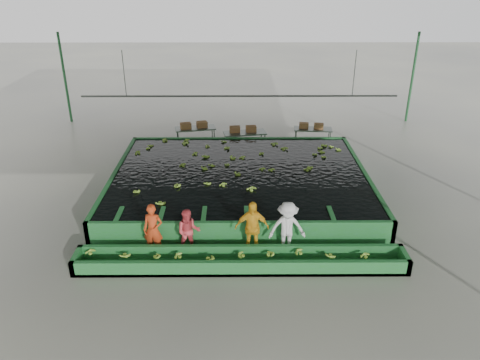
{
  "coord_description": "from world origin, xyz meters",
  "views": [
    {
      "loc": [
        -0.09,
        -15.31,
        8.4
      ],
      "look_at": [
        0.0,
        0.5,
        1.0
      ],
      "focal_mm": 35.0,
      "sensor_mm": 36.0,
      "label": 1
    }
  ],
  "objects_px": {
    "flotation_tank": "(240,182)",
    "packing_table_mid": "(245,141)",
    "worker_a": "(153,230)",
    "sorting_trough": "(241,260)",
    "worker_c": "(252,228)",
    "box_stack_mid": "(243,132)",
    "box_stack_right": "(311,128)",
    "worker_b": "(189,232)",
    "worker_d": "(287,228)",
    "packing_table_right": "(313,137)",
    "packing_table_left": "(196,136)",
    "box_stack_left": "(194,128)"
  },
  "relations": [
    {
      "from": "flotation_tank",
      "to": "packing_table_mid",
      "type": "height_order",
      "value": "packing_table_mid"
    },
    {
      "from": "worker_c",
      "to": "box_stack_right",
      "type": "xyz_separation_m",
      "value": [
        3.25,
        9.72,
        -0.05
      ]
    },
    {
      "from": "worker_d",
      "to": "packing_table_left",
      "type": "bearing_deg",
      "value": 108.42
    },
    {
      "from": "flotation_tank",
      "to": "box_stack_mid",
      "type": "xyz_separation_m",
      "value": [
        0.18,
        4.69,
        0.48
      ]
    },
    {
      "from": "sorting_trough",
      "to": "flotation_tank",
      "type": "bearing_deg",
      "value": 90.0
    },
    {
      "from": "packing_table_left",
      "to": "packing_table_right",
      "type": "relative_size",
      "value": 1.06
    },
    {
      "from": "worker_c",
      "to": "packing_table_left",
      "type": "xyz_separation_m",
      "value": [
        -2.54,
        9.68,
        -0.45
      ]
    },
    {
      "from": "box_stack_mid",
      "to": "packing_table_left",
      "type": "bearing_deg",
      "value": 163.76
    },
    {
      "from": "worker_d",
      "to": "packing_table_right",
      "type": "distance_m",
      "value": 9.94
    },
    {
      "from": "packing_table_mid",
      "to": "box_stack_left",
      "type": "height_order",
      "value": "box_stack_left"
    },
    {
      "from": "worker_c",
      "to": "box_stack_left",
      "type": "xyz_separation_m",
      "value": [
        -2.6,
        9.65,
        0.0
      ]
    },
    {
      "from": "worker_a",
      "to": "worker_b",
      "type": "distance_m",
      "value": 1.1
    },
    {
      "from": "packing_table_mid",
      "to": "box_stack_mid",
      "type": "distance_m",
      "value": 0.48
    },
    {
      "from": "box_stack_right",
      "to": "worker_b",
      "type": "bearing_deg",
      "value": -118.23
    },
    {
      "from": "box_stack_left",
      "to": "packing_table_left",
      "type": "bearing_deg",
      "value": 24.77
    },
    {
      "from": "flotation_tank",
      "to": "packing_table_right",
      "type": "relative_size",
      "value": 5.36
    },
    {
      "from": "worker_a",
      "to": "worker_c",
      "type": "height_order",
      "value": "worker_c"
    },
    {
      "from": "packing_table_mid",
      "to": "box_stack_mid",
      "type": "height_order",
      "value": "box_stack_mid"
    },
    {
      "from": "sorting_trough",
      "to": "worker_a",
      "type": "xyz_separation_m",
      "value": [
        -2.72,
        0.8,
        0.6
      ]
    },
    {
      "from": "worker_b",
      "to": "box_stack_right",
      "type": "xyz_separation_m",
      "value": [
        5.22,
        9.72,
        0.09
      ]
    },
    {
      "from": "worker_b",
      "to": "box_stack_right",
      "type": "height_order",
      "value": "worker_b"
    },
    {
      "from": "flotation_tank",
      "to": "packing_table_right",
      "type": "xyz_separation_m",
      "value": [
        3.69,
        5.37,
        -0.03
      ]
    },
    {
      "from": "sorting_trough",
      "to": "worker_a",
      "type": "distance_m",
      "value": 2.9
    },
    {
      "from": "worker_c",
      "to": "box_stack_mid",
      "type": "xyz_separation_m",
      "value": [
        -0.17,
        8.99,
        0.02
      ]
    },
    {
      "from": "packing_table_left",
      "to": "packing_table_mid",
      "type": "height_order",
      "value": "packing_table_mid"
    },
    {
      "from": "worker_a",
      "to": "packing_table_right",
      "type": "distance_m",
      "value": 11.61
    },
    {
      "from": "flotation_tank",
      "to": "box_stack_mid",
      "type": "bearing_deg",
      "value": 87.86
    },
    {
      "from": "sorting_trough",
      "to": "packing_table_mid",
      "type": "bearing_deg",
      "value": 88.43
    },
    {
      "from": "packing_table_right",
      "to": "box_stack_left",
      "type": "height_order",
      "value": "box_stack_left"
    },
    {
      "from": "worker_a",
      "to": "worker_d",
      "type": "distance_m",
      "value": 4.17
    },
    {
      "from": "sorting_trough",
      "to": "box_stack_mid",
      "type": "xyz_separation_m",
      "value": [
        0.18,
        9.79,
        0.68
      ]
    },
    {
      "from": "box_stack_mid",
      "to": "box_stack_right",
      "type": "bearing_deg",
      "value": 12.06
    },
    {
      "from": "box_stack_mid",
      "to": "box_stack_right",
      "type": "height_order",
      "value": "box_stack_mid"
    },
    {
      "from": "worker_b",
      "to": "worker_c",
      "type": "distance_m",
      "value": 1.98
    },
    {
      "from": "worker_b",
      "to": "worker_d",
      "type": "bearing_deg",
      "value": -4.91
    },
    {
      "from": "worker_b",
      "to": "box_stack_left",
      "type": "xyz_separation_m",
      "value": [
        -0.63,
        9.65,
        0.14
      ]
    },
    {
      "from": "packing_table_left",
      "to": "worker_b",
      "type": "bearing_deg",
      "value": -86.63
    },
    {
      "from": "packing_table_mid",
      "to": "sorting_trough",
      "type": "bearing_deg",
      "value": -91.57
    },
    {
      "from": "worker_a",
      "to": "box_stack_left",
      "type": "distance_m",
      "value": 9.66
    },
    {
      "from": "sorting_trough",
      "to": "box_stack_left",
      "type": "height_order",
      "value": "box_stack_left"
    },
    {
      "from": "worker_a",
      "to": "worker_d",
      "type": "xyz_separation_m",
      "value": [
        4.17,
        0.0,
        0.04
      ]
    },
    {
      "from": "packing_table_mid",
      "to": "box_stack_left",
      "type": "xyz_separation_m",
      "value": [
        -2.52,
        0.74,
        0.44
      ]
    },
    {
      "from": "worker_c",
      "to": "packing_table_mid",
      "type": "relative_size",
      "value": 0.89
    },
    {
      "from": "worker_a",
      "to": "sorting_trough",
      "type": "bearing_deg",
      "value": -10.65
    },
    {
      "from": "packing_table_mid",
      "to": "packing_table_right",
      "type": "bearing_deg",
      "value": 12.56
    },
    {
      "from": "flotation_tank",
      "to": "worker_c",
      "type": "relative_size",
      "value": 5.54
    },
    {
      "from": "flotation_tank",
      "to": "packing_table_mid",
      "type": "distance_m",
      "value": 4.62
    },
    {
      "from": "worker_b",
      "to": "worker_d",
      "type": "distance_m",
      "value": 3.08
    },
    {
      "from": "worker_c",
      "to": "box_stack_right",
      "type": "relative_size",
      "value": 1.51
    },
    {
      "from": "packing_table_mid",
      "to": "box_stack_right",
      "type": "xyz_separation_m",
      "value": [
        3.33,
        0.81,
        0.39
      ]
    }
  ]
}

